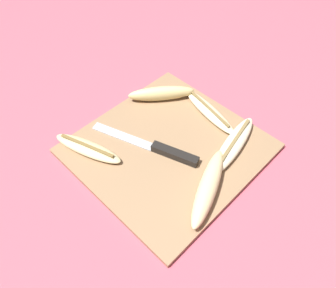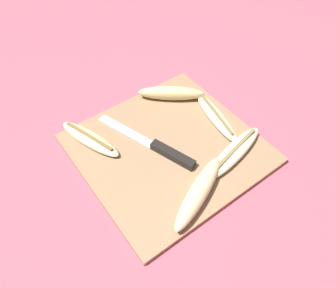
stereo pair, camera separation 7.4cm
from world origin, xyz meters
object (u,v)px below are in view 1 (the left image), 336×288
at_px(banana_bright_far, 234,144).
at_px(banana_cream_curved, 208,111).
at_px(banana_golden_short, 161,93).
at_px(banana_ripe_center, 208,187).
at_px(knife, 164,150).
at_px(banana_mellow_near, 88,148).

xyz_separation_m(banana_bright_far, banana_cream_curved, (0.04, 0.11, -0.00)).
xyz_separation_m(banana_golden_short, banana_ripe_center, (-0.13, -0.26, -0.00)).
bearing_deg(banana_golden_short, banana_ripe_center, -116.25).
height_order(knife, banana_mellow_near, banana_mellow_near).
relative_size(knife, banana_mellow_near, 1.48).
bearing_deg(banana_mellow_near, banana_golden_short, 0.73).
distance_m(banana_bright_far, banana_cream_curved, 0.12).
xyz_separation_m(knife, banana_mellow_near, (-0.12, 0.12, 0.00)).
bearing_deg(banana_ripe_center, banana_mellow_near, 112.26).
bearing_deg(banana_ripe_center, banana_cream_curved, 39.77).
distance_m(knife, banana_golden_short, 0.18).
bearing_deg(banana_golden_short, banana_cream_curved, -69.91).
xyz_separation_m(banana_bright_far, banana_ripe_center, (-0.13, -0.03, 0.01)).
relative_size(knife, banana_bright_far, 1.33).
bearing_deg(banana_mellow_near, banana_ripe_center, -67.74).
height_order(banana_bright_far, banana_cream_curved, banana_bright_far).
height_order(banana_bright_far, banana_ripe_center, banana_ripe_center).
relative_size(knife, banana_golden_short, 1.72).
bearing_deg(banana_mellow_near, knife, -47.11).
height_order(knife, banana_bright_far, banana_bright_far).
xyz_separation_m(knife, banana_bright_far, (0.12, -0.10, 0.00)).
bearing_deg(banana_golden_short, knife, -133.49).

